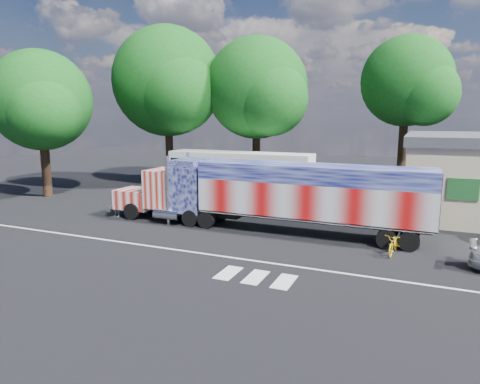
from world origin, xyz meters
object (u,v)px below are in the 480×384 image
at_px(semi_truck, 270,193).
at_px(woman, 116,203).
at_px(tree_n_mid, 258,89).
at_px(tree_ne_a, 408,82).
at_px(tree_nw_a, 169,82).
at_px(bicycle, 394,244).
at_px(coach_bus, 240,173).
at_px(tree_w_a, 41,101).

bearing_deg(semi_truck, woman, -175.82).
relative_size(tree_n_mid, tree_ne_a, 1.02).
bearing_deg(woman, tree_nw_a, 114.92).
relative_size(semi_truck, bicycle, 10.10).
bearing_deg(coach_bus, bicycle, -41.77).
xyz_separation_m(semi_truck, tree_ne_a, (6.21, 16.65, 7.00)).
bearing_deg(tree_n_mid, tree_ne_a, 14.48).
bearing_deg(semi_truck, tree_nw_a, 139.33).
bearing_deg(tree_w_a, tree_nw_a, 59.27).
bearing_deg(tree_n_mid, semi_truck, -66.60).
xyz_separation_m(semi_truck, tree_w_a, (-19.54, 2.64, 5.36)).
xyz_separation_m(tree_n_mid, tree_nw_a, (-8.11, -1.53, 0.68)).
bearing_deg(bicycle, coach_bus, 145.53).
height_order(bicycle, tree_ne_a, tree_ne_a).
bearing_deg(tree_w_a, tree_ne_a, 28.55).
distance_m(coach_bus, tree_ne_a, 15.84).
xyz_separation_m(woman, tree_n_mid, (4.23, 14.27, 7.81)).
distance_m(tree_nw_a, tree_ne_a, 20.72).
distance_m(semi_truck, bicycle, 7.17).
height_order(semi_truck, bicycle, semi_truck).
xyz_separation_m(bicycle, tree_ne_a, (-0.54, 18.44, 8.61)).
distance_m(tree_w_a, tree_ne_a, 29.36).
bearing_deg(coach_bus, woman, -112.56).
distance_m(woman, bicycle, 16.88).
bearing_deg(tree_ne_a, tree_nw_a, -167.04).
distance_m(tree_w_a, tree_nw_a, 11.06).
xyz_separation_m(tree_w_a, tree_ne_a, (25.75, 14.01, 1.64)).
distance_m(woman, tree_nw_a, 15.80).
height_order(coach_bus, tree_w_a, tree_w_a).
distance_m(coach_bus, woman, 11.09).
bearing_deg(woman, semi_truck, 12.17).
bearing_deg(tree_n_mid, tree_w_a, -141.47).
xyz_separation_m(tree_n_mid, tree_w_a, (-13.68, -10.89, -1.22)).
bearing_deg(tree_w_a, bicycle, -9.57).
bearing_deg(tree_n_mid, woman, -106.52).
bearing_deg(tree_nw_a, tree_n_mid, 10.68).
bearing_deg(tree_w_a, tree_n_mid, 38.53).
xyz_separation_m(semi_truck, bicycle, (6.75, -1.79, -1.61)).
distance_m(semi_truck, woman, 10.19).
bearing_deg(bicycle, semi_truck, 172.45).
distance_m(bicycle, tree_ne_a, 20.36).
distance_m(coach_bus, bicycle, 16.95).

